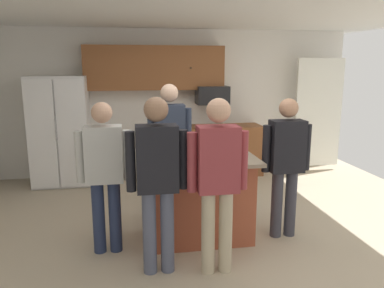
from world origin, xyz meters
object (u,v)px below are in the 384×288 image
Objects in this scene: microwave_over_range at (212,95)px; glass_short_whisky at (176,149)px; glass_pilsner at (233,147)px; person_guest_by_door at (286,159)px; glass_stout_tall at (157,157)px; refrigerator at (61,131)px; person_guest_left at (218,175)px; person_elder_center at (105,169)px; kitchen_island at (196,198)px; person_host_foreground at (157,175)px; mug_ceramic_white at (152,154)px; serving_tray at (197,157)px; tumbler_amber at (231,150)px; person_guest_right at (170,141)px.

microwave_over_range is 4.60× the size of glass_short_whisky.
microwave_over_range is 4.22× the size of glass_pilsner.
person_guest_by_door is 11.42× the size of glass_stout_tall.
glass_short_whisky is at bearing 54.74° from glass_stout_tall.
refrigerator is at bearing 126.45° from glass_short_whisky.
person_guest_left is 1.05× the size of person_elder_center.
refrigerator is 3.07m from kitchen_island.
person_guest_left is at bearing -58.86° from refrigerator.
glass_short_whisky is at bearing 17.55° from person_host_foreground.
mug_ceramic_white is at bearing 36.07° from person_host_foreground.
glass_pilsner reaches higher than serving_tray.
glass_stout_tall is 0.47m from serving_tray.
person_elder_center reaches higher than glass_stout_tall.
glass_short_whisky is 0.28× the size of serving_tray.
glass_pilsner is (0.41, 0.91, 0.05)m from person_guest_left.
glass_short_whisky is (-0.20, 0.17, 0.53)m from kitchen_island.
refrigerator reaches higher than mug_ceramic_white.
kitchen_island is 0.68m from tumbler_amber.
kitchen_island is at bearing -106.41° from microwave_over_range.
person_elder_center is 3.66× the size of serving_tray.
person_guest_right is at bearing 127.66° from tumbler_amber.
person_guest_right is (-0.27, 1.50, 0.04)m from person_guest_left.
kitchen_island is 0.83× the size of person_guest_by_door.
tumbler_amber reaches higher than serving_tray.
person_guest_right is at bearing 75.56° from glass_stout_tall.
person_guest_by_door is at bearing -6.77° from mug_ceramic_white.
person_host_foreground is at bearing -127.90° from serving_tray.
person_guest_left is 1.21m from person_elder_center.
kitchen_island is 0.73m from glass_stout_tall.
microwave_over_range is (2.60, 0.12, 0.55)m from refrigerator.
refrigerator is 3.22× the size of microwave_over_range.
mug_ceramic_white is at bearing 13.89° from person_elder_center.
person_guest_right is 1.08× the size of person_guest_by_door.
person_elder_center is 1.40m from tumbler_amber.
glass_stout_tall reaches higher than glass_pilsner.
person_elder_center reaches higher than kitchen_island.
person_elder_center is 0.87m from glass_short_whisky.
serving_tray is (1.85, -2.45, 0.08)m from refrigerator.
refrigerator is 1.06× the size of person_host_foreground.
person_elder_center is 12.85× the size of mug_ceramic_white.
person_guest_right is (0.27, 1.41, 0.03)m from person_host_foreground.
glass_pilsner is (0.68, -0.59, 0.01)m from person_guest_right.
microwave_over_range is 2.43m from glass_pilsner.
microwave_over_range is 2.57m from glass_short_whisky.
person_guest_right is at bearing -45.45° from refrigerator.
glass_pilsner is at bearing 69.31° from tumbler_amber.
tumbler_amber is 0.40m from serving_tray.
serving_tray is at bearing -2.35° from person_elder_center.
glass_pilsner is 0.94× the size of glass_stout_tall.
kitchen_island is 10.72× the size of mug_ceramic_white.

